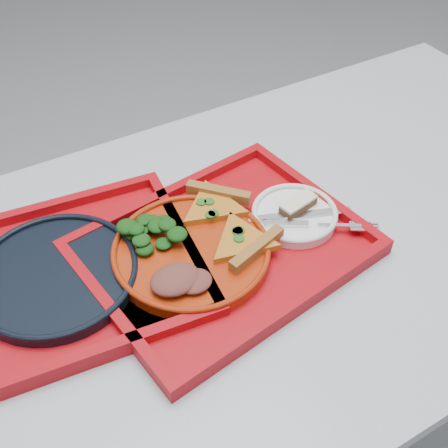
{
  "coord_description": "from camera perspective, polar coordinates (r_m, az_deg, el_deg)",
  "views": [
    {
      "loc": [
        -0.37,
        -0.56,
        1.45
      ],
      "look_at": [
        -0.03,
        0.04,
        0.78
      ],
      "focal_mm": 45.0,
      "sensor_mm": 36.0,
      "label": 1
    }
  ],
  "objects": [
    {
      "name": "tray_far",
      "position": [
        0.95,
        -16.5,
        -5.61
      ],
      "size": [
        0.49,
        0.4,
        0.01
      ],
      "primitive_type": "cube",
      "rotation": [
        0.0,
        0.0,
        -0.11
      ],
      "color": "#A5080F",
      "rests_on": "table"
    },
    {
      "name": "knife",
      "position": [
        0.99,
        7.7,
        0.97
      ],
      "size": [
        0.18,
        0.08,
        0.01
      ],
      "primitive_type": "cube",
      "rotation": [
        0.0,
        0.0,
        -0.36
      ],
      "color": "silver",
      "rests_on": "side_plate"
    },
    {
      "name": "navy_plate",
      "position": [
        0.93,
        -16.67,
        -5.05
      ],
      "size": [
        0.26,
        0.26,
        0.02
      ],
      "primitive_type": "cylinder",
      "color": "black",
      "rests_on": "tray_far"
    },
    {
      "name": "pizza_slice_a",
      "position": [
        0.92,
        1.81,
        -1.52
      ],
      "size": [
        0.15,
        0.16,
        0.02
      ],
      "primitive_type": null,
      "rotation": [
        0.0,
        0.0,
        1.86
      ],
      "color": "gold",
      "rests_on": "dinner_plate"
    },
    {
      "name": "dinner_plate",
      "position": [
        0.93,
        -3.34,
        -2.98
      ],
      "size": [
        0.26,
        0.26,
        0.02
      ],
      "primitive_type": "cylinder",
      "color": "#9E270A",
      "rests_on": "tray_main"
    },
    {
      "name": "dessert_bar",
      "position": [
        1.0,
        7.55,
        1.97
      ],
      "size": [
        0.07,
        0.04,
        0.02
      ],
      "rotation": [
        0.0,
        0.0,
        0.19
      ],
      "color": "#4D2B19",
      "rests_on": "side_plate"
    },
    {
      "name": "meat_portion",
      "position": [
        0.87,
        -4.96,
        -5.62
      ],
      "size": [
        0.08,
        0.06,
        0.02
      ],
      "primitive_type": "ellipsoid",
      "color": "brown",
      "rests_on": "dinner_plate"
    },
    {
      "name": "ground",
      "position": [
        1.6,
        1.68,
        -20.87
      ],
      "size": [
        10.0,
        10.0,
        0.0
      ],
      "primitive_type": "plane",
      "color": "gray",
      "rests_on": "ground"
    },
    {
      "name": "fork",
      "position": [
        0.98,
        9.43,
        -0.05
      ],
      "size": [
        0.17,
        0.12,
        0.01
      ],
      "primitive_type": "cube",
      "rotation": [
        0.0,
        0.0,
        -0.56
      ],
      "color": "silver",
      "rests_on": "side_plate"
    },
    {
      "name": "side_plate",
      "position": [
        1.0,
        7.15,
        0.79
      ],
      "size": [
        0.15,
        0.15,
        0.01
      ],
      "primitive_type": "cylinder",
      "color": "white",
      "rests_on": "tray_main"
    },
    {
      "name": "pizza_slice_b",
      "position": [
        0.98,
        -1.16,
        1.98
      ],
      "size": [
        0.18,
        0.18,
        0.02
      ],
      "primitive_type": null,
      "rotation": [
        0.0,
        0.0,
        3.89
      ],
      "color": "gold",
      "rests_on": "dinner_plate"
    },
    {
      "name": "table",
      "position": [
        1.03,
        2.46,
        -4.83
      ],
      "size": [
        1.6,
        0.8,
        0.75
      ],
      "color": "#9BA3AE",
      "rests_on": "ground"
    },
    {
      "name": "tray_main",
      "position": [
        0.95,
        -0.08,
        -2.77
      ],
      "size": [
        0.5,
        0.41,
        0.01
      ],
      "primitive_type": "cube",
      "rotation": [
        0.0,
        0.0,
        0.14
      ],
      "color": "#A5080F",
      "rests_on": "table"
    },
    {
      "name": "salad_heap",
      "position": [
        0.93,
        -7.26,
        -0.48
      ],
      "size": [
        0.08,
        0.07,
        0.04
      ],
      "primitive_type": "ellipsoid",
      "color": "black",
      "rests_on": "dinner_plate"
    }
  ]
}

